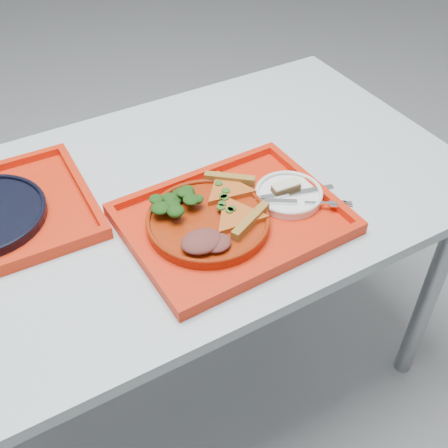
{
  "coord_description": "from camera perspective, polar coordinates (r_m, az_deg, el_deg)",
  "views": [
    {
      "loc": [
        -0.29,
        -0.92,
        1.57
      ],
      "look_at": [
        0.14,
        -0.17,
        0.78
      ],
      "focal_mm": 45.0,
      "sensor_mm": 36.0,
      "label": 1
    }
  ],
  "objects": [
    {
      "name": "ground",
      "position": [
        1.84,
        -6.69,
        -16.28
      ],
      "size": [
        10.0,
        10.0,
        0.0
      ],
      "primitive_type": "plane",
      "color": "gray",
      "rests_on": "ground"
    },
    {
      "name": "tray_main",
      "position": [
        1.21,
        0.89,
        0.23
      ],
      "size": [
        0.46,
        0.36,
        0.01
      ],
      "primitive_type": "cube",
      "rotation": [
        0.0,
        0.0,
        0.03
      ],
      "color": "red",
      "rests_on": "table"
    },
    {
      "name": "pizza_slice_b",
      "position": [
        1.24,
        0.34,
        3.69
      ],
      "size": [
        0.17,
        0.17,
        0.02
      ],
      "primitive_type": null,
      "rotation": [
        0.0,
        0.0,
        4.02
      ],
      "color": "orange",
      "rests_on": "dinner_plate"
    },
    {
      "name": "fork",
      "position": [
        1.23,
        8.11,
        2.2
      ],
      "size": [
        0.17,
        0.12,
        0.01
      ],
      "primitive_type": "cube",
      "rotation": [
        0.0,
        0.0,
        -0.56
      ],
      "color": "silver",
      "rests_on": "side_plate"
    },
    {
      "name": "table",
      "position": [
        1.32,
        -9.02,
        -0.88
      ],
      "size": [
        1.6,
        0.8,
        0.75
      ],
      "color": "#A9B5BE",
      "rests_on": "ground"
    },
    {
      "name": "dinner_plate",
      "position": [
        1.19,
        -1.63,
        0.16
      ],
      "size": [
        0.26,
        0.26,
        0.02
      ],
      "primitive_type": "cylinder",
      "color": "maroon",
      "rests_on": "tray_main"
    },
    {
      "name": "salad_heap",
      "position": [
        1.2,
        -4.89,
        2.44
      ],
      "size": [
        0.09,
        0.08,
        0.05
      ],
      "primitive_type": "ellipsoid",
      "color": "black",
      "rests_on": "dinner_plate"
    },
    {
      "name": "knife",
      "position": [
        1.26,
        7.16,
        3.18
      ],
      "size": [
        0.18,
        0.06,
        0.01
      ],
      "primitive_type": "cube",
      "rotation": [
        0.0,
        0.0,
        -0.26
      ],
      "color": "silver",
      "rests_on": "side_plate"
    },
    {
      "name": "meat_portion",
      "position": [
        1.11,
        -2.27,
        -1.76
      ],
      "size": [
        0.09,
        0.07,
        0.03
      ],
      "primitive_type": "ellipsoid",
      "color": "brown",
      "rests_on": "dinner_plate"
    },
    {
      "name": "pizza_slice_a",
      "position": [
        1.18,
        1.34,
        0.96
      ],
      "size": [
        0.16,
        0.17,
        0.02
      ],
      "primitive_type": null,
      "rotation": [
        0.0,
        0.0,
        2.01
      ],
      "color": "orange",
      "rests_on": "dinner_plate"
    },
    {
      "name": "dessert_bar",
      "position": [
        1.26,
        6.31,
        3.76
      ],
      "size": [
        0.07,
        0.03,
        0.02
      ],
      "rotation": [
        0.0,
        0.0,
        -0.07
      ],
      "color": "#4F341A",
      "rests_on": "side_plate"
    },
    {
      "name": "side_plate",
      "position": [
        1.26,
        6.58,
        2.88
      ],
      "size": [
        0.15,
        0.15,
        0.01
      ],
      "primitive_type": "cylinder",
      "color": "white",
      "rests_on": "tray_main"
    }
  ]
}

